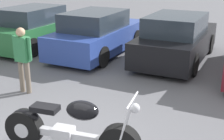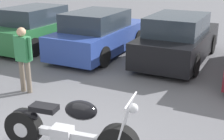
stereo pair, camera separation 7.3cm
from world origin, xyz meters
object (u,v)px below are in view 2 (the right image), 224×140
object	(u,v)px
parked_car_blue	(99,34)
parked_car_green	(38,28)
person_standing	(23,55)
parked_car_black	(178,39)
motorcycle	(67,129)

from	to	relation	value
parked_car_blue	parked_car_green	bearing A→B (deg)	-179.11
person_standing	parked_car_blue	bearing A→B (deg)	90.88
parked_car_blue	person_standing	size ratio (longest dim) A/B	2.71
parked_car_green	parked_car_black	distance (m)	5.21
parked_car_blue	person_standing	world-z (taller)	person_standing
parked_car_green	parked_car_black	xyz separation A→B (m)	(5.19, 0.47, 0.00)
person_standing	parked_car_green	bearing A→B (deg)	125.52
motorcycle	person_standing	world-z (taller)	person_standing
parked_car_green	person_standing	distance (m)	4.57
parked_car_green	person_standing	xyz separation A→B (m)	(2.65, -3.71, 0.24)
parked_car_green	parked_car_black	world-z (taller)	same
parked_car_black	motorcycle	bearing A→B (deg)	-91.66
parked_car_black	person_standing	world-z (taller)	person_standing
parked_car_black	parked_car_blue	bearing A→B (deg)	-170.65
parked_car_blue	parked_car_black	distance (m)	2.63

